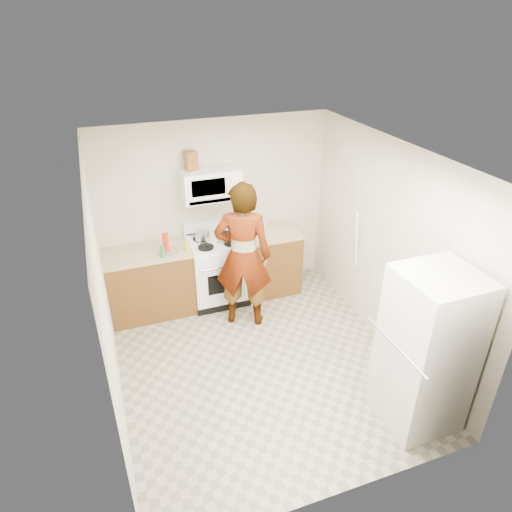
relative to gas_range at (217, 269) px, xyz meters
name	(u,v)px	position (x,y,z in m)	size (l,w,h in m)	color
floor	(261,362)	(0.10, -1.48, -0.49)	(3.60, 3.60, 0.00)	gray
back_wall	(216,210)	(0.10, 0.31, 0.76)	(3.20, 0.02, 2.50)	beige
right_wall	(389,249)	(1.69, -1.48, 0.76)	(0.02, 3.60, 2.50)	beige
cabinet_left	(150,283)	(-0.94, 0.01, -0.04)	(1.12, 0.62, 0.90)	brown
counter_left	(146,253)	(-0.94, 0.01, 0.43)	(1.14, 0.64, 0.04)	tan
cabinet_right	(269,262)	(0.78, 0.01, -0.04)	(0.80, 0.62, 0.90)	brown
counter_right	(269,233)	(0.78, 0.01, 0.43)	(0.82, 0.64, 0.04)	tan
gas_range	(217,269)	(0.00, 0.00, 0.00)	(0.76, 0.65, 1.13)	white
microwave	(211,184)	(0.00, 0.13, 1.21)	(0.76, 0.38, 0.40)	white
person	(243,256)	(0.18, -0.62, 0.50)	(0.72, 0.47, 1.96)	tan
fridge	(426,351)	(1.30, -2.76, 0.36)	(0.70, 0.70, 1.70)	beige
kettle	(259,224)	(0.67, 0.14, 0.53)	(0.14, 0.14, 0.17)	white
jug	(191,161)	(-0.23, 0.18, 1.53)	(0.14, 0.14, 0.24)	brown
saucepan	(202,235)	(-0.17, 0.08, 0.52)	(0.20, 0.20, 0.11)	silver
tray	(227,240)	(0.14, -0.05, 0.47)	(0.25, 0.16, 0.05)	silver
bottle_spray	(166,243)	(-0.69, -0.08, 0.58)	(0.08, 0.08, 0.26)	red
bottle_hot_sauce	(187,246)	(-0.43, -0.16, 0.53)	(0.05, 0.05, 0.15)	yellow
bottle_green_cap	(163,251)	(-0.75, -0.21, 0.53)	(0.05, 0.05, 0.17)	#18862F
pot_lid	(168,251)	(-0.66, -0.09, 0.46)	(0.27, 0.27, 0.01)	white
broom	(356,260)	(1.70, -0.83, 0.26)	(0.03, 0.03, 1.49)	white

